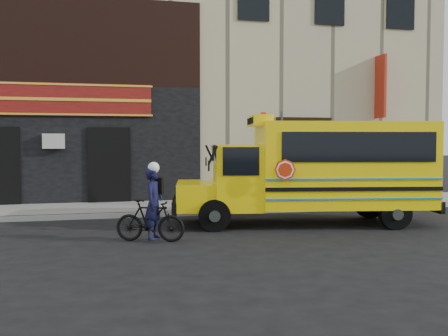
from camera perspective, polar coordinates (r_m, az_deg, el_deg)
ground at (r=12.86m, az=1.69°, el=-6.96°), size 120.00×120.00×0.00m
curb at (r=15.35m, az=-0.81°, el=-5.05°), size 40.00×0.20×0.15m
sidewalk at (r=16.80m, az=-1.91°, el=-4.35°), size 40.00×3.00×0.15m
building at (r=23.26m, az=-5.18°, el=12.65°), size 20.00×10.70×12.00m
school_bus at (r=13.68m, az=10.65°, el=-0.05°), size 7.16×3.25×2.92m
sign_pole at (r=16.05m, az=6.61°, el=1.31°), size 0.09×0.28×3.19m
bicycle at (r=11.28m, az=-8.45°, el=-5.97°), size 1.62×0.98×0.94m
cyclist at (r=11.28m, az=-8.01°, el=-4.24°), size 0.61×0.70×1.62m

